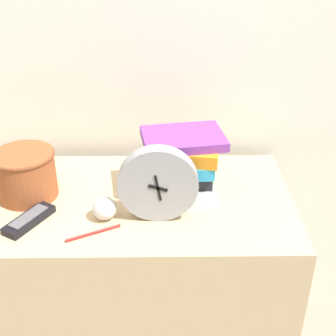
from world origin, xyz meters
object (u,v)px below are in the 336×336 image
object	(u,v)px
book_stack	(178,167)
tv_remote	(29,220)
crumpled_paper_ball	(105,208)
desk_clock	(158,184)
pen	(93,233)
basket	(25,173)

from	to	relation	value
book_stack	tv_remote	bearing A→B (deg)	-159.92
tv_remote	crumpled_paper_ball	bearing A→B (deg)	5.50
desk_clock	pen	bearing A→B (deg)	-156.85
desk_clock	crumpled_paper_ball	distance (m)	0.16
desk_clock	book_stack	size ratio (longest dim) A/B	0.74
tv_remote	pen	xyz separation A→B (m)	(0.18, -0.05, -0.01)
tv_remote	desk_clock	bearing A→B (deg)	3.36
tv_remote	crumpled_paper_ball	xyz separation A→B (m)	(0.20, 0.02, 0.02)
desk_clock	book_stack	world-z (taller)	desk_clock
crumpled_paper_ball	pen	distance (m)	0.08
tv_remote	crumpled_paper_ball	size ratio (longest dim) A/B	2.41
desk_clock	tv_remote	world-z (taller)	desk_clock
desk_clock	basket	distance (m)	0.40
basket	pen	size ratio (longest dim) A/B	1.31
desk_clock	pen	size ratio (longest dim) A/B	1.55
tv_remote	basket	bearing A→B (deg)	104.33
crumpled_paper_ball	pen	world-z (taller)	crumpled_paper_ball
desk_clock	tv_remote	xyz separation A→B (m)	(-0.35, -0.02, -0.10)
desk_clock	pen	world-z (taller)	desk_clock
book_stack	tv_remote	world-z (taller)	book_stack
desk_clock	crumpled_paper_ball	world-z (taller)	desk_clock
pen	tv_remote	bearing A→B (deg)	163.75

